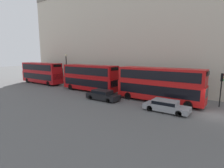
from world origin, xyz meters
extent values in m
plane|color=#5B5B5B|center=(0.00, 0.00, 0.00)|extent=(200.00, 200.00, 0.00)
cube|color=red|center=(1.60, 6.50, 1.44)|extent=(2.55, 10.93, 2.17)
cube|color=red|center=(1.60, 6.50, 3.46)|extent=(2.50, 10.71, 1.88)
cube|color=black|center=(1.60, 6.50, 1.70)|extent=(2.59, 10.05, 1.22)
cube|color=black|center=(1.60, 6.50, 3.56)|extent=(2.59, 10.05, 1.13)
cube|color=black|center=(1.60, 1.06, 1.87)|extent=(2.17, 0.06, 1.09)
cube|color=black|center=(1.60, 1.06, 4.03)|extent=(1.78, 0.06, 0.45)
cylinder|color=black|center=(0.48, 2.63, 0.50)|extent=(0.30, 1.00, 1.00)
cylinder|color=black|center=(2.73, 2.63, 0.50)|extent=(0.30, 1.00, 1.00)
cylinder|color=black|center=(0.48, 10.36, 0.50)|extent=(0.30, 1.00, 1.00)
cylinder|color=black|center=(2.73, 10.36, 0.50)|extent=(0.30, 1.00, 1.00)
cube|color=#B20C0F|center=(1.60, 18.46, 1.36)|extent=(2.55, 10.24, 2.02)
cube|color=#B20C0F|center=(1.60, 18.46, 3.37)|extent=(2.50, 10.04, 2.00)
cube|color=black|center=(1.60, 18.46, 1.61)|extent=(2.59, 9.42, 1.13)
cube|color=black|center=(1.60, 18.46, 3.47)|extent=(2.59, 9.42, 1.20)
cube|color=black|center=(1.60, 13.37, 1.77)|extent=(2.17, 0.06, 1.01)
cube|color=black|center=(1.60, 13.37, 3.97)|extent=(1.78, 0.06, 0.48)
cylinder|color=black|center=(0.48, 14.94, 0.50)|extent=(0.30, 1.00, 1.00)
cylinder|color=black|center=(2.73, 14.94, 0.50)|extent=(0.30, 1.00, 1.00)
cylinder|color=black|center=(0.48, 21.99, 0.50)|extent=(0.30, 1.00, 1.00)
cylinder|color=black|center=(2.73, 21.99, 0.50)|extent=(0.30, 1.00, 1.00)
cube|color=#A80F14|center=(1.60, 32.32, 1.41)|extent=(2.55, 10.93, 2.12)
cube|color=#A80F14|center=(1.60, 32.32, 3.43)|extent=(2.50, 10.72, 1.94)
cube|color=black|center=(1.60, 32.32, 1.66)|extent=(2.59, 10.06, 1.18)
cube|color=black|center=(1.60, 32.32, 3.53)|extent=(2.59, 10.06, 1.16)
cube|color=black|center=(1.60, 26.88, 1.83)|extent=(2.17, 0.06, 1.06)
cube|color=black|center=(1.60, 26.88, 4.01)|extent=(1.78, 0.06, 0.46)
cylinder|color=black|center=(0.48, 28.45, 0.50)|extent=(0.30, 1.00, 1.00)
cylinder|color=black|center=(2.73, 28.45, 0.50)|extent=(0.30, 1.00, 1.00)
cylinder|color=black|center=(0.48, 36.18, 0.50)|extent=(0.30, 1.00, 1.00)
cylinder|color=black|center=(2.73, 36.18, 0.50)|extent=(0.30, 1.00, 1.00)
cube|color=gray|center=(-1.80, 4.35, 0.46)|extent=(1.85, 4.73, 0.56)
cube|color=gray|center=(-1.80, 4.47, 1.00)|extent=(1.63, 2.60, 0.53)
cube|color=black|center=(-1.80, 4.47, 1.03)|extent=(1.66, 2.47, 0.34)
cylinder|color=black|center=(-2.61, 2.84, 0.32)|extent=(0.22, 0.64, 0.64)
cylinder|color=black|center=(-0.99, 2.84, 0.32)|extent=(0.22, 0.64, 0.64)
cylinder|color=black|center=(-2.61, 5.86, 0.32)|extent=(0.22, 0.64, 0.64)
cylinder|color=black|center=(-0.99, 5.86, 0.32)|extent=(0.22, 0.64, 0.64)
cube|color=black|center=(-1.80, 12.97, 0.51)|extent=(1.85, 4.63, 0.66)
cube|color=black|center=(-1.80, 13.08, 1.10)|extent=(1.63, 2.55, 0.51)
cube|color=black|center=(-1.80, 13.08, 1.13)|extent=(1.67, 2.42, 0.33)
cylinder|color=black|center=(-2.62, 11.49, 0.32)|extent=(0.22, 0.64, 0.64)
cylinder|color=black|center=(-0.98, 11.49, 0.32)|extent=(0.22, 0.64, 0.64)
cylinder|color=black|center=(-2.62, 14.45, 0.32)|extent=(0.22, 0.64, 0.64)
cylinder|color=black|center=(-0.98, 14.45, 0.32)|extent=(0.22, 0.64, 0.64)
cylinder|color=black|center=(3.59, -0.13, 1.52)|extent=(0.12, 0.12, 3.05)
cube|color=black|center=(3.59, -0.13, 3.50)|extent=(0.30, 0.26, 0.90)
sphere|color=red|center=(3.59, -0.27, 3.80)|extent=(0.18, 0.18, 0.18)
sphere|color=gold|center=(3.59, -0.27, 3.50)|extent=(0.18, 0.18, 0.18)
sphere|color=green|center=(3.59, -0.27, 3.20)|extent=(0.18, 0.18, 0.18)
cylinder|color=black|center=(3.24, 26.24, 2.89)|extent=(0.18, 0.18, 5.78)
sphere|color=beige|center=(3.24, 26.24, 6.00)|extent=(0.44, 0.44, 0.44)
cylinder|color=brown|center=(4.36, 9.87, 0.67)|extent=(0.36, 0.36, 1.34)
sphere|color=tan|center=(4.36, 9.87, 1.45)|extent=(0.22, 0.22, 0.22)
camera|label=1|loc=(-19.79, -1.39, 5.97)|focal=28.00mm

